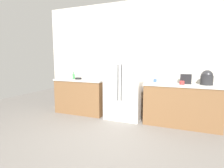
% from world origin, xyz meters
% --- Properties ---
extents(ground_plane, '(9.96, 9.96, 0.00)m').
position_xyz_m(ground_plane, '(0.00, 0.00, 0.00)').
color(ground_plane, slate).
extents(kitchen_back_panel, '(4.98, 0.10, 2.92)m').
position_xyz_m(kitchen_back_panel, '(0.00, 1.72, 1.46)').
color(kitchen_back_panel, silver).
rests_on(kitchen_back_panel, ground_plane).
extents(counter_left, '(1.40, 0.63, 0.93)m').
position_xyz_m(counter_left, '(-1.33, 1.36, 0.47)').
color(counter_left, brown).
rests_on(counter_left, ground_plane).
extents(counter_right, '(1.62, 0.63, 0.93)m').
position_xyz_m(counter_right, '(1.24, 1.36, 0.47)').
color(counter_right, brown).
rests_on(counter_right, ground_plane).
extents(refrigerator, '(0.87, 0.64, 1.88)m').
position_xyz_m(refrigerator, '(-0.10, 1.34, 0.94)').
color(refrigerator, white).
rests_on(refrigerator, ground_plane).
extents(toaster, '(0.23, 0.17, 0.21)m').
position_xyz_m(toaster, '(1.30, 1.45, 1.04)').
color(toaster, black).
rests_on(toaster, counter_right).
extents(rice_cooker, '(0.25, 0.25, 0.31)m').
position_xyz_m(rice_cooker, '(1.71, 1.40, 1.08)').
color(rice_cooker, '#262628').
rests_on(rice_cooker, counter_right).
extents(bottle_a, '(0.07, 0.07, 0.21)m').
position_xyz_m(bottle_a, '(-1.54, 1.30, 1.01)').
color(bottle_a, green).
rests_on(bottle_a, counter_left).
extents(cup_a, '(0.10, 0.10, 0.08)m').
position_xyz_m(cup_a, '(1.23, 1.23, 0.97)').
color(cup_a, red).
rests_on(cup_a, counter_right).
extents(cup_b, '(0.09, 0.09, 0.08)m').
position_xyz_m(cup_b, '(0.63, 1.47, 0.97)').
color(cup_b, blue).
rests_on(cup_b, counter_right).
extents(bowl_a, '(0.18, 0.18, 0.05)m').
position_xyz_m(bowl_a, '(-1.38, 1.29, 0.96)').
color(bowl_a, black).
rests_on(bowl_a, counter_left).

